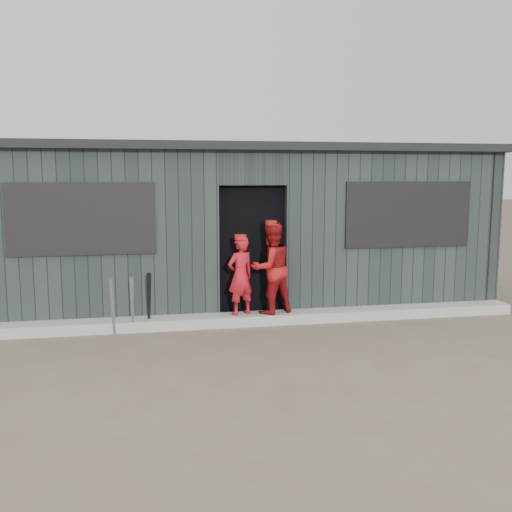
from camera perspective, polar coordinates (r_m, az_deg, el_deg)
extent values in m
plane|color=brown|center=(6.65, 2.98, -10.73)|extent=(80.00, 80.00, 0.00)
cube|color=#9D9D98|center=(8.34, -0.03, -6.29)|extent=(8.00, 0.36, 0.15)
cone|color=gray|center=(7.88, -14.14, -4.92)|extent=(0.09, 0.24, 0.81)
cone|color=gray|center=(7.94, -12.28, -4.78)|extent=(0.08, 0.21, 0.80)
cone|color=black|center=(8.03, -10.66, -4.47)|extent=(0.08, 0.34, 0.84)
imported|color=red|center=(8.17, -1.55, -1.98)|extent=(0.49, 0.41, 1.13)
imported|color=maroon|center=(8.25, 1.52, -1.20)|extent=(0.78, 0.69, 1.33)
imported|color=#A6A6A6|center=(8.91, 2.22, -1.58)|extent=(0.69, 0.50, 1.30)
cube|color=black|center=(9.78, -1.88, 2.54)|extent=(7.60, 2.70, 2.20)
cube|color=#2A332F|center=(8.29, -15.87, 1.58)|extent=(3.50, 0.20, 2.50)
cube|color=#2B3331|center=(9.08, 13.73, 2.20)|extent=(3.50, 0.20, 2.50)
cube|color=#272E2D|center=(8.35, -0.39, 8.81)|extent=(1.00, 0.20, 0.50)
cube|color=#28302D|center=(11.07, 18.51, 3.03)|extent=(0.20, 3.00, 2.50)
cube|color=#272E2C|center=(11.15, -3.01, 3.47)|extent=(8.00, 0.20, 2.50)
cube|color=black|center=(9.74, -1.92, 10.52)|extent=(8.30, 3.30, 0.12)
cube|color=black|center=(8.16, -17.07, 3.55)|extent=(2.00, 0.04, 1.00)
cube|color=black|center=(9.01, 14.98, 4.03)|extent=(2.00, 0.04, 1.00)
cube|color=black|center=(8.70, -3.28, 2.83)|extent=(0.22, 0.22, 1.00)
cube|color=black|center=(8.80, 0.29, 2.58)|extent=(0.21, 0.19, 0.80)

